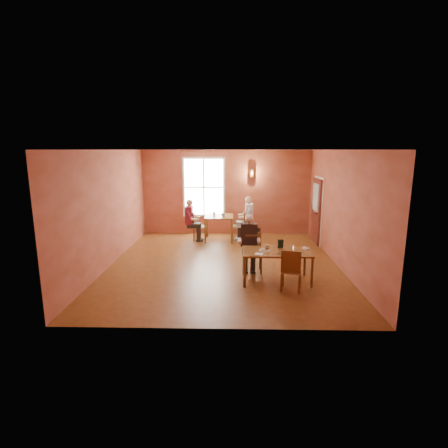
{
  "coord_description": "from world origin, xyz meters",
  "views": [
    {
      "loc": [
        0.23,
        -8.96,
        2.99
      ],
      "look_at": [
        0.0,
        0.2,
        1.05
      ],
      "focal_mm": 28.0,
      "sensor_mm": 36.0,
      "label": 1
    }
  ],
  "objects_px": {
    "chair_empty": "(291,269)",
    "diner_white": "(239,220)",
    "chair_diner_main": "(253,253)",
    "chair_diner_maroon": "(200,226)",
    "diner_maroon": "(199,220)",
    "second_table": "(219,228)",
    "chair_diner_white": "(238,226)",
    "main_table": "(276,266)",
    "diner_main": "(253,246)"
  },
  "relations": [
    {
      "from": "main_table",
      "to": "diner_maroon",
      "type": "height_order",
      "value": "diner_maroon"
    },
    {
      "from": "main_table",
      "to": "diner_main",
      "type": "xyz_separation_m",
      "value": [
        -0.5,
        0.62,
        0.32
      ]
    },
    {
      "from": "main_table",
      "to": "diner_white",
      "type": "distance_m",
      "value": 3.85
    },
    {
      "from": "chair_diner_white",
      "to": "diner_maroon",
      "type": "distance_m",
      "value": 1.34
    },
    {
      "from": "diner_white",
      "to": "chair_diner_white",
      "type": "bearing_deg",
      "value": 90.0
    },
    {
      "from": "chair_diner_main",
      "to": "chair_diner_maroon",
      "type": "xyz_separation_m",
      "value": [
        -1.62,
        3.1,
        -0.01
      ]
    },
    {
      "from": "diner_maroon",
      "to": "chair_diner_white",
      "type": "bearing_deg",
      "value": 90.0
    },
    {
      "from": "second_table",
      "to": "chair_diner_main",
      "type": "bearing_deg",
      "value": -72.65
    },
    {
      "from": "main_table",
      "to": "second_table",
      "type": "distance_m",
      "value": 4.03
    },
    {
      "from": "chair_empty",
      "to": "main_table",
      "type": "bearing_deg",
      "value": 131.19
    },
    {
      "from": "chair_diner_main",
      "to": "diner_maroon",
      "type": "distance_m",
      "value": 3.52
    },
    {
      "from": "second_table",
      "to": "diner_white",
      "type": "bearing_deg",
      "value": 0.0
    },
    {
      "from": "second_table",
      "to": "chair_diner_white",
      "type": "xyz_separation_m",
      "value": [
        0.65,
        0.0,
        0.08
      ]
    },
    {
      "from": "second_table",
      "to": "chair_empty",
      "type": "bearing_deg",
      "value": -67.95
    },
    {
      "from": "diner_maroon",
      "to": "chair_empty",
      "type": "bearing_deg",
      "value": 29.43
    },
    {
      "from": "second_table",
      "to": "chair_diner_white",
      "type": "bearing_deg",
      "value": 0.0
    },
    {
      "from": "diner_maroon",
      "to": "second_table",
      "type": "bearing_deg",
      "value": 90.0
    },
    {
      "from": "main_table",
      "to": "chair_empty",
      "type": "height_order",
      "value": "chair_empty"
    },
    {
      "from": "chair_diner_white",
      "to": "chair_diner_maroon",
      "type": "xyz_separation_m",
      "value": [
        -1.3,
        0.0,
        -0.02
      ]
    },
    {
      "from": "chair_empty",
      "to": "second_table",
      "type": "height_order",
      "value": "chair_empty"
    },
    {
      "from": "diner_main",
      "to": "second_table",
      "type": "relative_size",
      "value": 1.44
    },
    {
      "from": "diner_white",
      "to": "chair_diner_maroon",
      "type": "xyz_separation_m",
      "value": [
        -1.33,
        0.0,
        -0.24
      ]
    },
    {
      "from": "chair_diner_main",
      "to": "diner_maroon",
      "type": "xyz_separation_m",
      "value": [
        -1.65,
        3.1,
        0.19
      ]
    },
    {
      "from": "chair_diner_main",
      "to": "chair_diner_white",
      "type": "distance_m",
      "value": 3.12
    },
    {
      "from": "main_table",
      "to": "chair_diner_main",
      "type": "height_order",
      "value": "chair_diner_main"
    },
    {
      "from": "chair_diner_main",
      "to": "chair_diner_maroon",
      "type": "distance_m",
      "value": 3.5
    },
    {
      "from": "diner_main",
      "to": "chair_diner_main",
      "type": "bearing_deg",
      "value": -90.0
    },
    {
      "from": "chair_diner_maroon",
      "to": "main_table",
      "type": "bearing_deg",
      "value": 29.45
    },
    {
      "from": "chair_diner_main",
      "to": "chair_diner_white",
      "type": "xyz_separation_m",
      "value": [
        -0.32,
        3.1,
        0.01
      ]
    },
    {
      "from": "chair_diner_main",
      "to": "diner_main",
      "type": "relative_size",
      "value": 0.71
    },
    {
      "from": "chair_empty",
      "to": "diner_main",
      "type": "bearing_deg",
      "value": 138.26
    },
    {
      "from": "chair_empty",
      "to": "chair_diner_maroon",
      "type": "relative_size",
      "value": 0.98
    },
    {
      "from": "chair_empty",
      "to": "second_table",
      "type": "xyz_separation_m",
      "value": [
        -1.73,
        4.28,
        -0.05
      ]
    },
    {
      "from": "chair_empty",
      "to": "second_table",
      "type": "bearing_deg",
      "value": 126.59
    },
    {
      "from": "second_table",
      "to": "diner_white",
      "type": "xyz_separation_m",
      "value": [
        0.68,
        0.0,
        0.3
      ]
    },
    {
      "from": "chair_diner_main",
      "to": "diner_white",
      "type": "height_order",
      "value": "diner_white"
    },
    {
      "from": "diner_main",
      "to": "chair_empty",
      "type": "distance_m",
      "value": 1.39
    },
    {
      "from": "chair_empty",
      "to": "diner_maroon",
      "type": "relative_size",
      "value": 0.69
    },
    {
      "from": "diner_white",
      "to": "diner_maroon",
      "type": "relative_size",
      "value": 1.05
    },
    {
      "from": "chair_empty",
      "to": "diner_white",
      "type": "xyz_separation_m",
      "value": [
        -1.05,
        4.28,
        0.25
      ]
    },
    {
      "from": "chair_diner_white",
      "to": "diner_maroon",
      "type": "relative_size",
      "value": 0.73
    },
    {
      "from": "chair_diner_maroon",
      "to": "diner_maroon",
      "type": "xyz_separation_m",
      "value": [
        -0.03,
        0.0,
        0.2
      ]
    },
    {
      "from": "chair_diner_white",
      "to": "diner_white",
      "type": "relative_size",
      "value": 0.7
    },
    {
      "from": "main_table",
      "to": "chair_diner_maroon",
      "type": "distance_m",
      "value": 4.31
    },
    {
      "from": "chair_diner_main",
      "to": "chair_empty",
      "type": "xyz_separation_m",
      "value": [
        0.76,
        -1.17,
        -0.02
      ]
    },
    {
      "from": "diner_main",
      "to": "chair_diner_maroon",
      "type": "relative_size",
      "value": 1.44
    },
    {
      "from": "chair_diner_main",
      "to": "diner_maroon",
      "type": "height_order",
      "value": "diner_maroon"
    },
    {
      "from": "main_table",
      "to": "chair_empty",
      "type": "bearing_deg",
      "value": -63.35
    },
    {
      "from": "chair_empty",
      "to": "diner_white",
      "type": "relative_size",
      "value": 0.65
    },
    {
      "from": "chair_diner_main",
      "to": "diner_white",
      "type": "relative_size",
      "value": 0.68
    }
  ]
}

